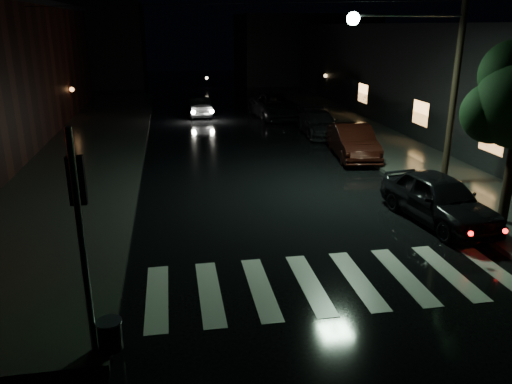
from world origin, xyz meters
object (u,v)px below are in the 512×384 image
parked_car_b (353,142)px  oncoming_car (198,106)px  parked_car_d (276,106)px  parked_car_c (319,124)px  parked_car_a (439,198)px

parked_car_b → oncoming_car: (-6.38, 12.57, -0.12)m
parked_car_b → parked_car_d: parked_car_d is taller
parked_car_b → parked_car_c: (-0.08, 5.13, -0.11)m
parked_car_a → parked_car_c: parked_car_a is taller
parked_car_a → parked_car_c: 13.21m
oncoming_car → parked_car_a: bearing=103.5°
parked_car_b → oncoming_car: parked_car_b is taller
parked_car_a → parked_car_b: 8.08m
parked_car_c → parked_car_d: size_ratio=0.80×
parked_car_d → oncoming_car: bearing=156.3°
parked_car_d → oncoming_car: (-5.00, 1.77, -0.14)m
parked_car_a → parked_car_b: (0.17, 8.08, -0.00)m
parked_car_b → parked_car_c: 5.13m
parked_car_a → oncoming_car: bearing=99.1°
parked_car_a → oncoming_car: size_ratio=1.15×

